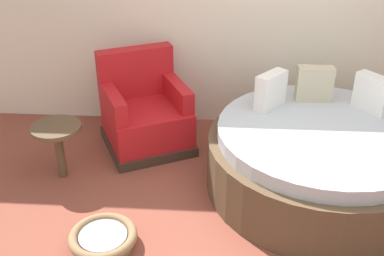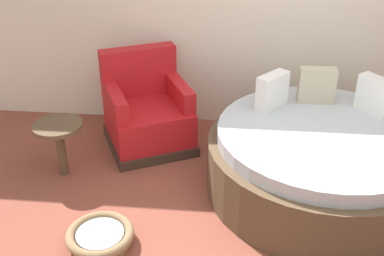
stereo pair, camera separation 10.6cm
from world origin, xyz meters
The scene contains 5 objects.
ground_plane centered at (0.00, 0.00, -0.01)m, with size 8.00×8.00×0.02m, color brown.
round_daybed centered at (0.50, 0.78, 0.30)m, with size 1.92×1.92×0.93m.
red_armchair centered at (-1.11, 1.44, 0.33)m, with size 1.07×1.07×0.94m.
pet_basket centered at (-1.20, -0.08, 0.07)m, with size 0.51×0.51×0.13m.
side_table centered at (-1.79, 0.81, 0.43)m, with size 0.44×0.44×0.52m.
Camera 2 is at (-0.26, -2.62, 2.45)m, focal length 43.26 mm.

